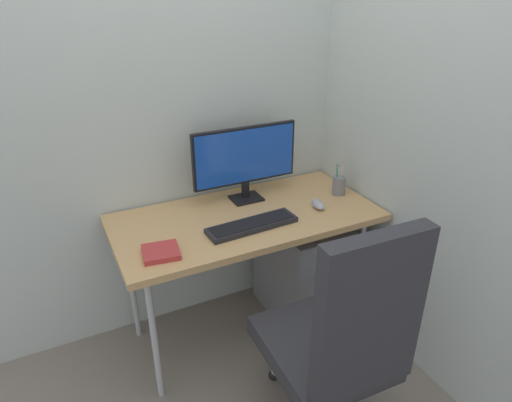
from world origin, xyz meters
TOP-DOWN VIEW (x-y plane):
  - ground_plane at (0.00, 0.00)m, footprint 8.00×8.00m
  - wall_back at (0.00, 0.35)m, footprint 3.17×0.04m
  - wall_side_right at (0.69, -0.27)m, footprint 0.04×2.49m
  - desk at (0.00, 0.00)m, footprint 1.32×0.64m
  - office_chair at (0.03, -0.77)m, footprint 0.56×0.60m
  - filing_cabinet at (0.35, 0.01)m, footprint 0.36×0.54m
  - monitor at (0.08, 0.17)m, footprint 0.57×0.13m
  - keyboard at (-0.03, -0.13)m, footprint 0.45×0.15m
  - mouse at (0.36, -0.09)m, footprint 0.07×0.11m
  - pen_holder at (0.56, 0.00)m, footprint 0.07×0.07m
  - notebook at (-0.48, -0.17)m, footprint 0.17×0.17m

SIDE VIEW (x-z plane):
  - ground_plane at x=0.00m, z-range 0.00..0.00m
  - filing_cabinet at x=0.35m, z-range 0.00..0.61m
  - office_chair at x=0.03m, z-range 0.00..1.09m
  - desk at x=0.00m, z-range 0.32..1.05m
  - notebook at x=-0.48m, z-range 0.73..0.76m
  - keyboard at x=-0.03m, z-range 0.73..0.76m
  - mouse at x=0.36m, z-range 0.73..0.77m
  - pen_holder at x=0.56m, z-range 0.70..0.87m
  - monitor at x=0.08m, z-range 0.77..1.16m
  - wall_back at x=0.00m, z-range 0.00..2.80m
  - wall_side_right at x=0.69m, z-range 0.00..2.80m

